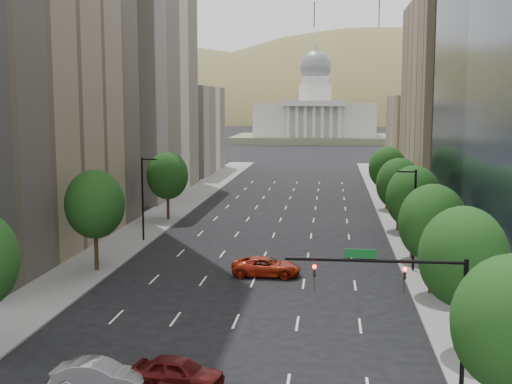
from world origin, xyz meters
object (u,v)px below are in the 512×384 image
(car_maroon, at_px, (179,372))
(car_silver, at_px, (99,376))
(traffic_signal, at_px, (415,293))
(car_red_far, at_px, (266,267))
(capitol, at_px, (315,119))

(car_maroon, distance_m, car_silver, 4.08)
(car_maroon, bearing_deg, traffic_signal, -78.26)
(car_red_far, bearing_deg, traffic_signal, -156.52)
(car_silver, bearing_deg, car_maroon, -77.15)
(capitol, height_order, car_maroon, capitol)
(capitol, bearing_deg, car_maroon, -90.38)
(traffic_signal, relative_size, car_silver, 1.93)
(traffic_signal, bearing_deg, car_maroon, -176.13)
(car_red_far, bearing_deg, capitol, 0.28)
(capitol, height_order, car_silver, capitol)
(car_maroon, bearing_deg, car_red_far, 2.08)
(capitol, relative_size, car_silver, 12.72)
(car_maroon, relative_size, car_red_far, 0.82)
(traffic_signal, bearing_deg, car_red_far, 113.46)
(car_maroon, bearing_deg, capitol, 7.50)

